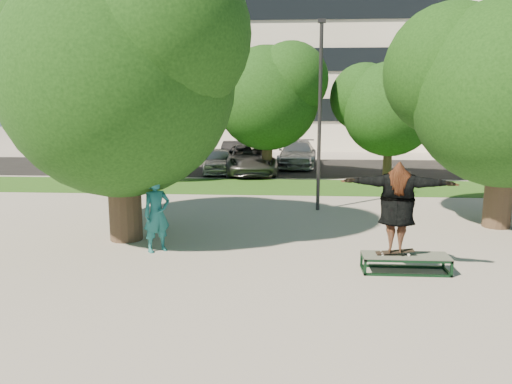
# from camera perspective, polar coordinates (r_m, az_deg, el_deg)

# --- Properties ---
(ground) EXTENTS (120.00, 120.00, 0.00)m
(ground) POSITION_cam_1_polar(r_m,az_deg,el_deg) (11.93, 3.56, -7.06)
(ground) COLOR gray
(ground) RESTS_ON ground
(grass_strip) EXTENTS (30.00, 4.00, 0.02)m
(grass_strip) POSITION_cam_1_polar(r_m,az_deg,el_deg) (21.21, 6.38, 0.57)
(grass_strip) COLOR #284A15
(grass_strip) RESTS_ON ground
(asphalt_strip) EXTENTS (40.00, 8.00, 0.01)m
(asphalt_strip) POSITION_cam_1_polar(r_m,az_deg,el_deg) (27.62, 3.71, 2.84)
(asphalt_strip) COLOR black
(asphalt_strip) RESTS_ON ground
(tree_left) EXTENTS (6.96, 5.95, 7.12)m
(tree_left) POSITION_cam_1_polar(r_m,az_deg,el_deg) (13.24, -15.68, 13.67)
(tree_left) COLOR #38281E
(tree_left) RESTS_ON ground
(tree_right) EXTENTS (6.24, 5.33, 6.51)m
(tree_right) POSITION_cam_1_polar(r_m,az_deg,el_deg) (15.65, 26.47, 11.20)
(tree_right) COLOR #38281E
(tree_right) RESTS_ON ground
(bg_tree_left) EXTENTS (5.28, 4.51, 5.77)m
(bg_tree_left) POSITION_cam_1_polar(r_m,az_deg,el_deg) (23.41, -12.79, 10.44)
(bg_tree_left) COLOR #38281E
(bg_tree_left) RESTS_ON ground
(bg_tree_mid) EXTENTS (5.76, 4.92, 6.24)m
(bg_tree_mid) POSITION_cam_1_polar(r_m,az_deg,el_deg) (23.50, 1.12, 11.38)
(bg_tree_mid) COLOR #38281E
(bg_tree_mid) RESTS_ON ground
(bg_tree_right) EXTENTS (5.04, 4.31, 5.43)m
(bg_tree_right) POSITION_cam_1_polar(r_m,az_deg,el_deg) (23.38, 14.88, 9.76)
(bg_tree_right) COLOR #38281E
(bg_tree_right) RESTS_ON ground
(lamppost) EXTENTS (0.25, 0.15, 6.11)m
(lamppost) POSITION_cam_1_polar(r_m,az_deg,el_deg) (16.43, 7.29, 8.78)
(lamppost) COLOR #2D2D30
(lamppost) RESTS_ON ground
(office_building) EXTENTS (30.00, 14.12, 16.00)m
(office_building) POSITION_cam_1_polar(r_m,az_deg,el_deg) (43.65, 1.14, 16.08)
(office_building) COLOR beige
(office_building) RESTS_ON ground
(grind_box) EXTENTS (1.80, 0.60, 0.38)m
(grind_box) POSITION_cam_1_polar(r_m,az_deg,el_deg) (11.08, 16.69, -7.82)
(grind_box) COLOR black
(grind_box) RESTS_ON ground
(skater_rig) EXTENTS (2.41, 1.06, 1.98)m
(skater_rig) POSITION_cam_1_polar(r_m,az_deg,el_deg) (10.73, 15.83, -1.67)
(skater_rig) COLOR white
(skater_rig) RESTS_ON grind_box
(bystander) EXTENTS (0.80, 0.76, 1.83)m
(bystander) POSITION_cam_1_polar(r_m,az_deg,el_deg) (12.12, -11.28, -2.48)
(bystander) COLOR #1B6567
(bystander) RESTS_ON ground
(car_silver_a) EXTENTS (1.85, 3.88, 1.28)m
(car_silver_a) POSITION_cam_1_polar(r_m,az_deg,el_deg) (25.31, -4.25, 3.61)
(car_silver_a) COLOR #B4B4B9
(car_silver_a) RESTS_ON asphalt_strip
(car_dark) EXTENTS (1.57, 4.41, 1.45)m
(car_dark) POSITION_cam_1_polar(r_m,az_deg,el_deg) (27.09, -2.23, 4.24)
(car_dark) COLOR black
(car_dark) RESTS_ON asphalt_strip
(car_grey) EXTENTS (3.28, 5.55, 1.45)m
(car_grey) POSITION_cam_1_polar(r_m,az_deg,el_deg) (25.13, -0.86, 3.78)
(car_grey) COLOR #5E5D62
(car_grey) RESTS_ON asphalt_strip
(car_silver_b) EXTENTS (2.36, 5.05, 1.43)m
(car_silver_b) POSITION_cam_1_polar(r_m,az_deg,el_deg) (27.84, 4.76, 4.35)
(car_silver_b) COLOR silver
(car_silver_b) RESTS_ON asphalt_strip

